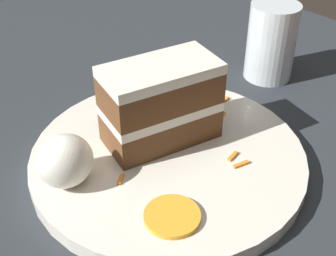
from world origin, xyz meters
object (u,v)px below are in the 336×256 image
Objects in this scene: cream_dollop at (65,161)px; drinking_glass at (271,47)px; plate at (168,158)px; orange_garnish at (172,216)px; cake_slice at (163,105)px.

cream_dollop is 0.35m from drinking_glass.
plate is 0.25m from drinking_glass.
cream_dollop is at bearing 162.28° from plate.
orange_garnish is 0.33m from drinking_glass.
orange_garnish is 0.50× the size of drinking_glass.
cream_dollop is 1.07× the size of orange_garnish.
orange_garnish is at bearing -24.90° from cake_slice.
plate is 0.12m from cream_dollop.
cake_slice is at bearing 60.27° from plate.
cream_dollop is at bearing -177.84° from drinking_glass.
cake_slice reaches higher than drinking_glass.
cream_dollop is at bearing -82.60° from cake_slice.
cake_slice reaches higher than orange_garnish.
orange_garnish reaches higher than plate.
plate is 5.27× the size of cream_dollop.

